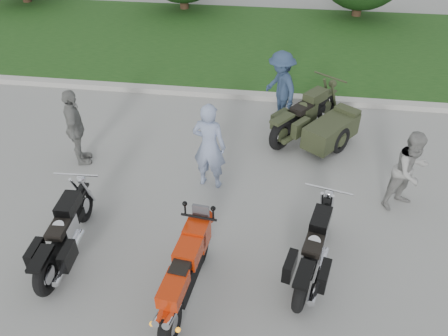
# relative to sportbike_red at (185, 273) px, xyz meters

# --- Properties ---
(ground) EXTENTS (80.00, 80.00, 0.00)m
(ground) POSITION_rel_sportbike_red_xyz_m (-0.15, 0.72, -0.57)
(ground) COLOR #979792
(ground) RESTS_ON ground
(curb) EXTENTS (60.00, 0.30, 0.15)m
(curb) POSITION_rel_sportbike_red_xyz_m (-0.15, 6.72, -0.50)
(curb) COLOR #B3B0A8
(curb) RESTS_ON ground
(grass_strip) EXTENTS (60.00, 8.00, 0.14)m
(grass_strip) POSITION_rel_sportbike_red_xyz_m (-0.15, 10.87, -0.50)
(grass_strip) COLOR #2E571D
(grass_strip) RESTS_ON ground
(sportbike_red) EXTENTS (0.48, 2.06, 0.98)m
(sportbike_red) POSITION_rel_sportbike_red_xyz_m (0.00, 0.00, 0.00)
(sportbike_red) COLOR black
(sportbike_red) RESTS_ON ground
(cruiser_left) EXTENTS (0.43, 2.25, 0.86)m
(cruiser_left) POSITION_rel_sportbike_red_xyz_m (-2.13, 0.59, -0.13)
(cruiser_left) COLOR black
(cruiser_left) RESTS_ON ground
(cruiser_right) EXTENTS (0.67, 2.21, 0.86)m
(cruiser_right) POSITION_rel_sportbike_red_xyz_m (1.84, 0.81, -0.13)
(cruiser_right) COLOR black
(cruiser_right) RESTS_ON ground
(cruiser_sidecar) EXTENTS (2.05, 2.36, 0.98)m
(cruiser_sidecar) POSITION_rel_sportbike_red_xyz_m (2.05, 4.70, -0.11)
(cruiser_sidecar) COLOR black
(cruiser_sidecar) RESTS_ON ground
(person_stripe) EXTENTS (0.72, 0.54, 1.81)m
(person_stripe) POSITION_rel_sportbike_red_xyz_m (-0.13, 2.81, 0.33)
(person_stripe) COLOR #8B9ABD
(person_stripe) RESTS_ON ground
(person_grey) EXTENTS (0.97, 0.93, 1.57)m
(person_grey) POSITION_rel_sportbike_red_xyz_m (3.57, 2.71, 0.21)
(person_grey) COLOR gray
(person_grey) RESTS_ON ground
(person_denim) EXTENTS (1.17, 1.33, 1.79)m
(person_denim) POSITION_rel_sportbike_red_xyz_m (1.12, 5.58, 0.32)
(person_denim) COLOR navy
(person_denim) RESTS_ON ground
(person_back) EXTENTS (0.74, 1.07, 1.68)m
(person_back) POSITION_rel_sportbike_red_xyz_m (-2.99, 3.20, 0.27)
(person_back) COLOR gray
(person_back) RESTS_ON ground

